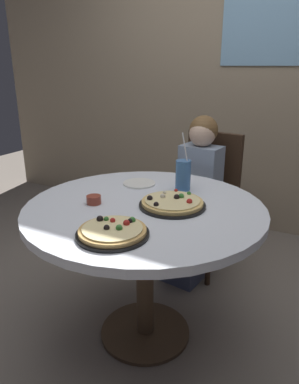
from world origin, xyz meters
name	(u,v)px	position (x,y,z in m)	size (l,w,h in m)	color
ground_plane	(145,332)	(0.00, 0.00, 0.00)	(8.00, 8.00, 0.00)	slate
wall_with_window	(246,56)	(0.00, 1.71, 1.45)	(5.20, 0.14, 2.90)	gray
dining_table	(145,225)	(0.00, 0.00, 0.64)	(1.15, 1.15, 0.75)	silver
chair_wooden	(206,194)	(0.01, 0.87, 0.53)	(0.45, 0.45, 0.95)	#382619
diner_child	(194,208)	(-0.01, 0.69, 0.48)	(0.30, 0.43, 1.08)	#3F4766
pizza_veggie	(172,203)	(0.12, 0.05, 0.77)	(0.32, 0.32, 0.05)	black
pizza_cheese	(113,231)	(0.04, -0.34, 0.77)	(0.29, 0.29, 0.05)	black
soda_cup	(183,175)	(0.07, 0.29, 0.83)	(0.08, 0.08, 0.31)	#3F72B2
sauce_bowl	(94,200)	(-0.22, -0.10, 0.77)	(0.07, 0.07, 0.04)	brown
plate_small	(139,183)	(-0.18, 0.26, 0.76)	(0.18, 0.18, 0.01)	white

